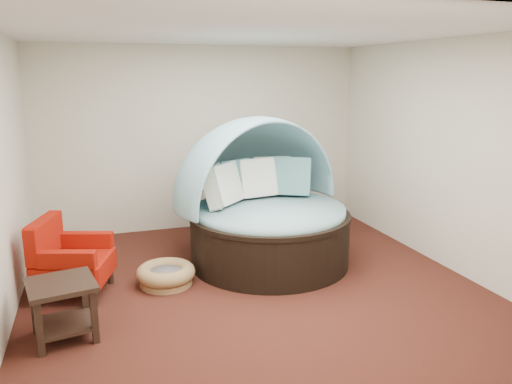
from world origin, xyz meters
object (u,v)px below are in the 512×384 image
object	(u,v)px
canopy_daybed	(264,195)
pet_basket	(166,275)
red_armchair	(69,260)
side_table	(63,302)

from	to	relation	value
canopy_daybed	pet_basket	size ratio (longest dim) A/B	3.12
red_armchair	side_table	distance (m)	0.99
pet_basket	side_table	xyz separation A→B (m)	(-1.06, -0.91, 0.23)
side_table	canopy_daybed	bearing A→B (deg)	28.79
canopy_daybed	side_table	bearing A→B (deg)	-168.52
canopy_daybed	side_table	world-z (taller)	canopy_daybed
red_armchair	side_table	size ratio (longest dim) A/B	1.40
red_armchair	side_table	xyz separation A→B (m)	(-0.02, -0.99, -0.05)
red_armchair	canopy_daybed	bearing A→B (deg)	25.88
red_armchair	side_table	world-z (taller)	red_armchair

